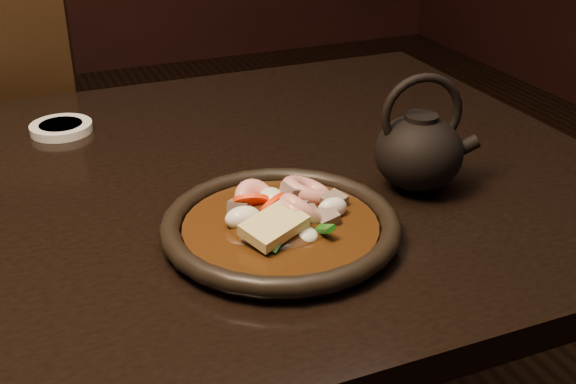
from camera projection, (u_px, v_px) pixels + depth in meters
name	position (u px, v px, depth m)	size (l,w,h in m)	color
table	(59.00, 256.00, 0.98)	(1.60, 0.90, 0.75)	black
plate	(281.00, 227.00, 0.87)	(0.29, 0.29, 0.03)	black
stirfry	(283.00, 219.00, 0.87)	(0.17, 0.16, 0.07)	#361C09
soy_dish	(61.00, 128.00, 1.18)	(0.10, 0.10, 0.01)	white
teapot	(419.00, 148.00, 0.97)	(0.15, 0.12, 0.16)	black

